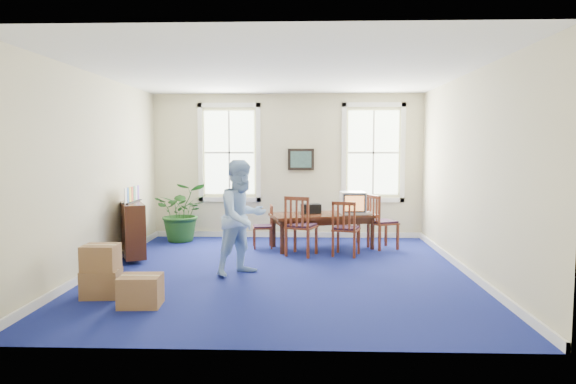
{
  "coord_description": "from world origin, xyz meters",
  "views": [
    {
      "loc": [
        0.4,
        -8.2,
        2.02
      ],
      "look_at": [
        0.1,
        0.6,
        1.25
      ],
      "focal_mm": 32.0,
      "sensor_mm": 36.0,
      "label": 1
    }
  ],
  "objects_px": {
    "conference_table": "(322,231)",
    "potted_plant": "(183,212)",
    "chair_near_left": "(301,225)",
    "cardboard_boxes": "(117,268)",
    "credenza": "(132,232)",
    "man": "(242,217)",
    "crt_tv": "(353,203)"
  },
  "relations": [
    {
      "from": "man",
      "to": "cardboard_boxes",
      "type": "xyz_separation_m",
      "value": [
        -1.57,
        -1.22,
        -0.54
      ]
    },
    {
      "from": "conference_table",
      "to": "potted_plant",
      "type": "height_order",
      "value": "potted_plant"
    },
    {
      "from": "chair_near_left",
      "to": "cardboard_boxes",
      "type": "bearing_deg",
      "value": 68.48
    },
    {
      "from": "man",
      "to": "chair_near_left",
      "type": "bearing_deg",
      "value": 13.58
    },
    {
      "from": "cardboard_boxes",
      "to": "man",
      "type": "bearing_deg",
      "value": 37.85
    },
    {
      "from": "conference_table",
      "to": "cardboard_boxes",
      "type": "xyz_separation_m",
      "value": [
        -2.91,
        -3.39,
        0.03
      ]
    },
    {
      "from": "conference_table",
      "to": "chair_near_left",
      "type": "xyz_separation_m",
      "value": [
        -0.42,
        -0.7,
        0.21
      ]
    },
    {
      "from": "conference_table",
      "to": "potted_plant",
      "type": "bearing_deg",
      "value": 151.1
    },
    {
      "from": "cardboard_boxes",
      "to": "crt_tv",
      "type": "bearing_deg",
      "value": 44.35
    },
    {
      "from": "man",
      "to": "potted_plant",
      "type": "relative_size",
      "value": 1.44
    },
    {
      "from": "chair_near_left",
      "to": "potted_plant",
      "type": "bearing_deg",
      "value": -6.77
    },
    {
      "from": "crt_tv",
      "to": "man",
      "type": "xyz_separation_m",
      "value": [
        -1.94,
        -2.21,
        -0.0
      ]
    },
    {
      "from": "conference_table",
      "to": "man",
      "type": "bearing_deg",
      "value": -137.93
    },
    {
      "from": "chair_near_left",
      "to": "man",
      "type": "distance_m",
      "value": 1.77
    },
    {
      "from": "conference_table",
      "to": "potted_plant",
      "type": "distance_m",
      "value": 3.07
    },
    {
      "from": "chair_near_left",
      "to": "cardboard_boxes",
      "type": "height_order",
      "value": "chair_near_left"
    },
    {
      "from": "chair_near_left",
      "to": "potted_plant",
      "type": "relative_size",
      "value": 0.89
    },
    {
      "from": "credenza",
      "to": "potted_plant",
      "type": "bearing_deg",
      "value": 48.8
    },
    {
      "from": "credenza",
      "to": "potted_plant",
      "type": "relative_size",
      "value": 0.96
    },
    {
      "from": "man",
      "to": "credenza",
      "type": "bearing_deg",
      "value": 108.65
    },
    {
      "from": "credenza",
      "to": "chair_near_left",
      "type": "bearing_deg",
      "value": -18.0
    },
    {
      "from": "man",
      "to": "conference_table",
      "type": "bearing_deg",
      "value": 13.94
    },
    {
      "from": "crt_tv",
      "to": "potted_plant",
      "type": "xyz_separation_m",
      "value": [
        -3.59,
        0.63,
        -0.28
      ]
    },
    {
      "from": "credenza",
      "to": "cardboard_boxes",
      "type": "distance_m",
      "value": 2.39
    },
    {
      "from": "crt_tv",
      "to": "potted_plant",
      "type": "distance_m",
      "value": 3.65
    },
    {
      "from": "chair_near_left",
      "to": "credenza",
      "type": "height_order",
      "value": "chair_near_left"
    },
    {
      "from": "credenza",
      "to": "cardboard_boxes",
      "type": "bearing_deg",
      "value": -100.77
    },
    {
      "from": "chair_near_left",
      "to": "man",
      "type": "bearing_deg",
      "value": 79.18
    },
    {
      "from": "chair_near_left",
      "to": "cardboard_boxes",
      "type": "xyz_separation_m",
      "value": [
        -2.49,
        -2.69,
        -0.19
      ]
    },
    {
      "from": "man",
      "to": "cardboard_boxes",
      "type": "relative_size",
      "value": 1.39
    },
    {
      "from": "chair_near_left",
      "to": "potted_plant",
      "type": "xyz_separation_m",
      "value": [
        -2.57,
        1.37,
        0.07
      ]
    },
    {
      "from": "conference_table",
      "to": "crt_tv",
      "type": "xyz_separation_m",
      "value": [
        0.6,
        0.05,
        0.57
      ]
    }
  ]
}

